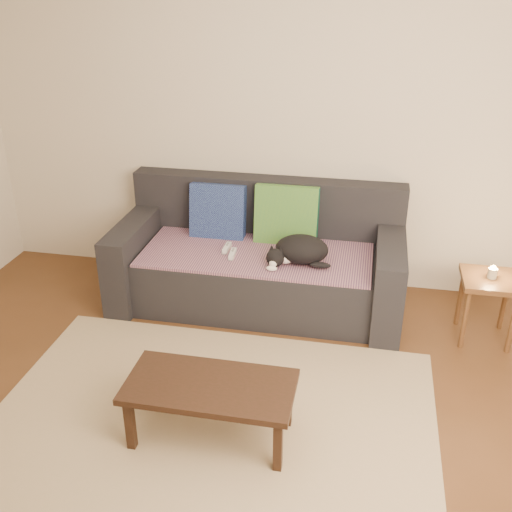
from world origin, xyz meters
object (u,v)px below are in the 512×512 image
at_px(side_table, 489,289).
at_px(coffee_table, 210,391).
at_px(sofa, 259,263).
at_px(wii_remote_a, 227,248).
at_px(cat, 299,250).
at_px(wii_remote_b, 233,254).

xyz_separation_m(side_table, coffee_table, (-1.57, -1.31, -0.07)).
xyz_separation_m(sofa, side_table, (1.60, -0.22, 0.07)).
bearing_deg(wii_remote_a, cat, -100.17).
height_order(side_table, coffee_table, side_table).
height_order(sofa, wii_remote_a, sofa).
bearing_deg(sofa, coffee_table, -88.66).
bearing_deg(coffee_table, wii_remote_b, 98.33).
distance_m(wii_remote_a, wii_remote_b, 0.11).
bearing_deg(wii_remote_b, coffee_table, -175.15).
bearing_deg(sofa, side_table, -7.65).
relative_size(wii_remote_a, coffee_table, 0.17).
bearing_deg(coffee_table, side_table, 39.83).
bearing_deg(coffee_table, cat, 77.86).
relative_size(wii_remote_a, side_table, 0.32).
distance_m(side_table, coffee_table, 2.04).
distance_m(sofa, coffee_table, 1.52).
height_order(cat, coffee_table, cat).
xyz_separation_m(sofa, cat, (0.32, -0.19, 0.22)).
xyz_separation_m(cat, coffee_table, (-0.29, -1.33, -0.22)).
height_order(sofa, coffee_table, sofa).
bearing_deg(side_table, cat, 178.85).
height_order(wii_remote_a, side_table, wii_remote_a).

